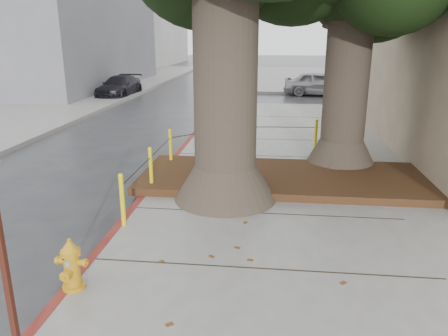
# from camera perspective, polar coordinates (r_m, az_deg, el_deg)

# --- Properties ---
(ground) EXTENTS (140.00, 140.00, 0.00)m
(ground) POSITION_cam_1_polar(r_m,az_deg,el_deg) (6.45, 0.19, -13.89)
(ground) COLOR #28282B
(ground) RESTS_ON ground
(sidewalk_far) EXTENTS (16.00, 20.00, 0.15)m
(sidewalk_far) POSITION_cam_1_polar(r_m,az_deg,el_deg) (36.05, 15.35, 11.31)
(sidewalk_far) COLOR slate
(sidewalk_far) RESTS_ON ground
(curb_red) EXTENTS (0.14, 26.00, 0.16)m
(curb_red) POSITION_cam_1_polar(r_m,az_deg,el_deg) (9.01, -10.81, -4.34)
(curb_red) COLOR maroon
(curb_red) RESTS_ON ground
(planter_bed) EXTENTS (6.40, 2.60, 0.16)m
(planter_bed) POSITION_cam_1_polar(r_m,az_deg,el_deg) (9.89, 7.86, -1.28)
(planter_bed) COLOR black
(planter_bed) RESTS_ON sidewalk_main
(bollard_ring) EXTENTS (3.79, 5.39, 0.95)m
(bollard_ring) POSITION_cam_1_polar(r_m,az_deg,el_deg) (10.33, -1.94, 2.17)
(bollard_ring) COLOR yellow
(bollard_ring) RESTS_ON sidewalk_main
(fire_hydrant) EXTENTS (0.37, 0.33, 0.71)m
(fire_hydrant) POSITION_cam_1_polar(r_m,az_deg,el_deg) (6.04, -19.29, -11.83)
(fire_hydrant) COLOR orange
(fire_hydrant) RESTS_ON sidewalk_main
(car_silver) EXTENTS (4.10, 2.06, 1.34)m
(car_silver) POSITION_cam_1_polar(r_m,az_deg,el_deg) (25.52, 12.37, 10.72)
(car_silver) COLOR #9B9A9F
(car_silver) RESTS_ON ground
(car_dark) EXTENTS (1.76, 3.97, 1.13)m
(car_dark) POSITION_cam_1_polar(r_m,az_deg,el_deg) (25.18, -13.51, 10.33)
(car_dark) COLOR black
(car_dark) RESTS_ON ground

